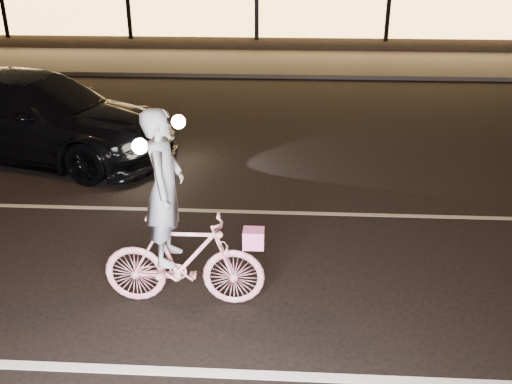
{
  "coord_description": "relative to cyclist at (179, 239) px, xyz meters",
  "views": [
    {
      "loc": [
        1.19,
        -5.69,
        3.76
      ],
      "look_at": [
        0.81,
        0.6,
        0.96
      ],
      "focal_mm": 40.0,
      "sensor_mm": 36.0,
      "label": 1
    }
  ],
  "objects": [
    {
      "name": "ground",
      "position": [
        -0.04,
        0.36,
        -0.8
      ],
      "size": [
        90.0,
        90.0,
        0.0
      ],
      "primitive_type": "plane",
      "color": "black",
      "rests_on": "ground"
    },
    {
      "name": "lane_stripe_near",
      "position": [
        -0.04,
        -1.14,
        -0.8
      ],
      "size": [
        60.0,
        0.12,
        0.01
      ],
      "primitive_type": "cube",
      "color": "silver",
      "rests_on": "ground"
    },
    {
      "name": "lane_stripe_far",
      "position": [
        -0.04,
        2.36,
        -0.8
      ],
      "size": [
        60.0,
        0.1,
        0.01
      ],
      "primitive_type": "cube",
      "color": "gray",
      "rests_on": "ground"
    },
    {
      "name": "sidewalk",
      "position": [
        -0.04,
        13.36,
        -0.74
      ],
      "size": [
        30.0,
        4.0,
        0.12
      ],
      "primitive_type": "cube",
      "color": "#383533",
      "rests_on": "ground"
    },
    {
      "name": "cyclist",
      "position": [
        0.0,
        0.0,
        0.0
      ],
      "size": [
        1.79,
        0.62,
        2.25
      ],
      "rotation": [
        0.0,
        0.0,
        1.57
      ],
      "color": "#F02E60",
      "rests_on": "ground"
    },
    {
      "name": "sedan",
      "position": [
        -3.51,
        4.58,
        -0.03
      ],
      "size": [
        5.72,
        3.51,
        1.55
      ],
      "rotation": [
        0.0,
        0.0,
        1.3
      ],
      "color": "black",
      "rests_on": "ground"
    }
  ]
}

